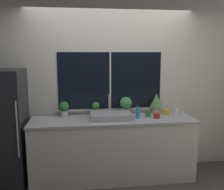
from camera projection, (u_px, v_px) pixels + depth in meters
name	position (u px, v px, depth m)	size (l,w,h in m)	color
ground_plane	(116.00, 188.00, 3.47)	(14.00, 14.00, 0.00)	#4C4742
wall_back	(110.00, 86.00, 3.89)	(8.00, 0.09, 2.70)	silver
wall_right	(215.00, 79.00, 5.00)	(0.06, 7.00, 2.70)	silver
counter	(113.00, 149.00, 3.68)	(2.37, 0.61, 0.91)	silver
sink	(111.00, 116.00, 3.59)	(0.59, 0.42, 0.33)	#ADADB2
potted_plant_far_left	(64.00, 108.00, 3.71)	(0.14, 0.14, 0.23)	silver
potted_plant_center_left	(96.00, 108.00, 3.78)	(0.12, 0.12, 0.21)	silver
potted_plant_center_right	(126.00, 104.00, 3.83)	(0.18, 0.18, 0.28)	silver
potted_plant_far_right	(156.00, 102.00, 3.89)	(0.19, 0.19, 0.32)	silver
soap_bottle	(138.00, 112.00, 3.61)	(0.06, 0.06, 0.22)	teal
mug_red	(157.00, 116.00, 3.64)	(0.09, 0.09, 0.08)	#B72D28
mug_green	(148.00, 114.00, 3.72)	(0.07, 0.07, 0.10)	#38844C
mug_yellow	(166.00, 112.00, 3.85)	(0.09, 0.09, 0.09)	gold
mug_white	(176.00, 112.00, 3.85)	(0.08, 0.08, 0.09)	white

